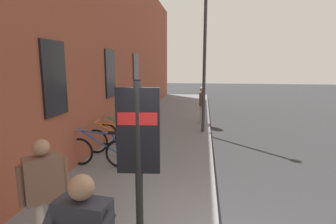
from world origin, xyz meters
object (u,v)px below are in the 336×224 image
at_px(pedestrian_near_bus, 202,101).
at_px(street_lamp, 205,49).
at_px(bicycle_end_of_row, 100,152).
at_px(bicycle_far_end, 123,133).
at_px(pedestrian_by_facade, 44,186).
at_px(transit_info_sign, 138,143).
at_px(bicycle_under_window, 114,141).

bearing_deg(pedestrian_near_bus, street_lamp, -177.23).
relative_size(bicycle_end_of_row, bicycle_far_end, 1.05).
bearing_deg(pedestrian_by_facade, bicycle_end_of_row, 9.61).
relative_size(bicycle_far_end, street_lamp, 0.32).
height_order(transit_info_sign, pedestrian_near_bus, transit_info_sign).
bearing_deg(bicycle_end_of_row, pedestrian_by_facade, -170.39).
bearing_deg(bicycle_under_window, street_lamp, -40.30).
bearing_deg(street_lamp, pedestrian_by_facade, 164.12).
height_order(pedestrian_by_facade, pedestrian_near_bus, pedestrian_by_facade).
height_order(bicycle_under_window, pedestrian_near_bus, pedestrian_near_bus).
height_order(pedestrian_near_bus, street_lamp, street_lamp).
xyz_separation_m(bicycle_far_end, pedestrian_near_bus, (3.61, -2.52, 0.60)).
bearing_deg(bicycle_far_end, transit_info_sign, -160.49).
distance_m(transit_info_sign, street_lamp, 7.29).
xyz_separation_m(pedestrian_near_bus, street_lamp, (-1.57, -0.08, 2.16)).
relative_size(bicycle_under_window, pedestrian_near_bus, 1.09).
distance_m(bicycle_end_of_row, transit_info_sign, 3.76).
relative_size(transit_info_sign, pedestrian_near_bus, 1.48).
relative_size(bicycle_under_window, transit_info_sign, 0.74).
height_order(pedestrian_by_facade, street_lamp, street_lamp).
relative_size(bicycle_under_window, pedestrian_by_facade, 1.08).
distance_m(bicycle_end_of_row, bicycle_under_window, 0.99).
bearing_deg(bicycle_end_of_row, bicycle_under_window, -2.20).
bearing_deg(bicycle_end_of_row, bicycle_far_end, -0.14).
bearing_deg(bicycle_far_end, bicycle_under_window, -178.07).
bearing_deg(bicycle_far_end, pedestrian_by_facade, -174.05).
xyz_separation_m(bicycle_end_of_row, street_lamp, (4.01, -2.60, 2.76)).
xyz_separation_m(bicycle_far_end, pedestrian_by_facade, (-5.18, -0.54, 0.61)).
distance_m(pedestrian_by_facade, pedestrian_near_bus, 9.01).
distance_m(bicycle_under_window, pedestrian_near_bus, 5.25).
xyz_separation_m(bicycle_end_of_row, transit_info_sign, (-3.07, -1.79, 1.21)).
bearing_deg(pedestrian_by_facade, bicycle_under_window, 6.88).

